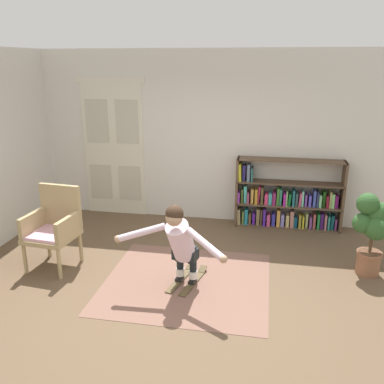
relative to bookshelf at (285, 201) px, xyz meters
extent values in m
plane|color=brown|center=(-1.31, -2.39, -0.46)|extent=(7.20, 7.20, 0.00)
cube|color=silver|center=(-1.31, 0.21, 0.99)|extent=(6.00, 0.10, 2.90)
cube|color=beige|center=(-3.30, 0.16, 0.71)|extent=(0.55, 0.04, 2.35)
cube|color=#BAB6A4|center=(-3.30, 0.14, 1.23)|extent=(0.41, 0.01, 0.76)
cube|color=#BAB6A4|center=(-3.30, 0.14, 0.12)|extent=(0.41, 0.01, 0.64)
cube|color=beige|center=(-2.75, 0.16, 0.71)|extent=(0.55, 0.04, 2.35)
cube|color=#BAB6A4|center=(-2.75, 0.14, 1.23)|extent=(0.41, 0.01, 0.76)
cube|color=#BAB6A4|center=(-2.75, 0.14, 0.12)|extent=(0.41, 0.01, 0.64)
cube|color=beige|center=(-3.03, 0.16, 1.94)|extent=(1.22, 0.04, 0.10)
cube|color=brown|center=(-1.26, -2.12, -0.46)|extent=(2.08, 1.93, 0.01)
cube|color=brown|center=(-0.80, 0.00, 0.12)|extent=(0.04, 0.30, 1.17)
cube|color=brown|center=(0.91, 0.00, 0.12)|extent=(0.04, 0.30, 1.17)
cube|color=brown|center=(0.05, 0.00, -0.45)|extent=(1.71, 0.30, 0.02)
cube|color=brown|center=(0.05, 0.00, -0.07)|extent=(1.71, 0.30, 0.02)
cube|color=brown|center=(0.05, 0.00, 0.32)|extent=(1.71, 0.30, 0.02)
cube|color=brown|center=(0.05, 0.00, 0.70)|extent=(1.71, 0.30, 0.02)
cube|color=tan|center=(-0.76, -0.01, -0.31)|extent=(0.07, 0.21, 0.27)
cube|color=olive|center=(-0.68, 0.00, -0.33)|extent=(0.03, 0.18, 0.23)
cube|color=teal|center=(-0.63, -0.02, -0.31)|extent=(0.05, 0.18, 0.27)
cube|color=brown|center=(-0.57, 0.02, -0.35)|extent=(0.04, 0.16, 0.19)
cube|color=#6122C7|center=(-0.50, 0.02, -0.35)|extent=(0.04, 0.15, 0.19)
cube|color=brown|center=(-0.43, -0.01, -0.30)|extent=(0.06, 0.16, 0.29)
cube|color=brown|center=(-0.38, 0.00, -0.30)|extent=(0.03, 0.14, 0.28)
cube|color=#441F9A|center=(-0.32, -0.01, -0.30)|extent=(0.05, 0.21, 0.29)
cube|color=#CD4688|center=(-0.25, -0.01, -0.34)|extent=(0.05, 0.18, 0.20)
cube|color=#3735B1|center=(-0.17, 0.01, -0.34)|extent=(0.05, 0.18, 0.21)
cube|color=gold|center=(-0.09, -0.01, -0.30)|extent=(0.05, 0.20, 0.29)
cube|color=#817CCD|center=(-0.02, 0.01, -0.34)|extent=(0.05, 0.19, 0.21)
cube|color=#CDB976|center=(0.06, 0.01, -0.34)|extent=(0.05, 0.20, 0.20)
cube|color=tan|center=(0.13, 0.02, -0.30)|extent=(0.07, 0.23, 0.29)
cube|color=navy|center=(0.19, 0.00, -0.35)|extent=(0.05, 0.17, 0.18)
cube|color=olive|center=(0.27, -0.01, -0.33)|extent=(0.04, 0.19, 0.23)
cube|color=gold|center=(0.32, -0.01, -0.34)|extent=(0.03, 0.19, 0.20)
cube|color=#BFD283|center=(0.38, 0.01, -0.32)|extent=(0.04, 0.14, 0.25)
cube|color=#77458D|center=(0.44, -0.01, -0.34)|extent=(0.04, 0.20, 0.20)
cube|color=#B45D55|center=(0.50, 0.02, -0.32)|extent=(0.04, 0.20, 0.25)
cube|color=#22803A|center=(0.56, 0.01, -0.31)|extent=(0.04, 0.23, 0.27)
cube|color=#58258F|center=(0.62, 0.01, -0.31)|extent=(0.05, 0.15, 0.26)
cube|color=#B26F79|center=(0.68, -0.02, -0.31)|extent=(0.03, 0.21, 0.27)
cube|color=teal|center=(0.73, -0.01, -0.32)|extent=(0.03, 0.19, 0.24)
cube|color=#13535C|center=(0.79, 0.02, -0.32)|extent=(0.06, 0.18, 0.25)
cube|color=#753881|center=(0.84, 0.00, -0.35)|extent=(0.03, 0.17, 0.19)
cube|color=#AD45D6|center=(-0.77, -0.02, 0.03)|extent=(0.03, 0.20, 0.19)
cube|color=#3E5220|center=(-0.71, 0.00, 0.06)|extent=(0.03, 0.20, 0.24)
cube|color=#48BCB0|center=(-0.66, -0.01, 0.09)|extent=(0.06, 0.15, 0.30)
cube|color=#8A3758|center=(-0.61, -0.02, 0.04)|extent=(0.03, 0.24, 0.19)
cube|color=gold|center=(-0.54, 0.01, 0.07)|extent=(0.04, 0.22, 0.25)
cube|color=#B48427|center=(-0.48, -0.01, 0.07)|extent=(0.05, 0.21, 0.25)
cube|color=#CE2E67|center=(-0.44, 0.02, 0.09)|extent=(0.05, 0.16, 0.29)
cube|color=brown|center=(-0.38, -0.01, 0.08)|extent=(0.04, 0.16, 0.28)
cube|color=#CB3566|center=(-0.31, -0.01, 0.03)|extent=(0.06, 0.20, 0.19)
cube|color=teal|center=(-0.24, 0.01, 0.04)|extent=(0.05, 0.23, 0.20)
cube|color=#7C2158|center=(-0.18, -0.02, 0.05)|extent=(0.05, 0.24, 0.22)
cube|color=#38762C|center=(-0.12, -0.01, 0.09)|extent=(0.04, 0.21, 0.29)
cube|color=teal|center=(-0.08, 0.01, 0.08)|extent=(0.03, 0.22, 0.27)
cube|color=#A4209E|center=(-0.01, -0.02, 0.04)|extent=(0.04, 0.23, 0.21)
cube|color=#80A86B|center=(0.02, -0.01, 0.07)|extent=(0.03, 0.23, 0.25)
cube|color=#12692C|center=(0.07, 0.01, 0.04)|extent=(0.06, 0.23, 0.20)
cube|color=#216370|center=(0.13, -0.01, 0.08)|extent=(0.04, 0.23, 0.27)
cube|color=#3C6263|center=(0.19, 0.02, 0.05)|extent=(0.03, 0.20, 0.21)
cube|color=#C04871|center=(0.24, -0.02, 0.06)|extent=(0.05, 0.17, 0.23)
cube|color=#73D4B6|center=(0.28, 0.00, 0.07)|extent=(0.03, 0.17, 0.26)
cube|color=#6D44A6|center=(0.33, 0.01, 0.04)|extent=(0.03, 0.18, 0.20)
cube|color=#564DD0|center=(0.40, 0.01, 0.04)|extent=(0.04, 0.22, 0.19)
cube|color=#3F52AE|center=(0.47, 0.01, 0.08)|extent=(0.04, 0.19, 0.28)
cube|color=navy|center=(0.52, 0.01, 0.07)|extent=(0.03, 0.22, 0.25)
cube|color=#7CD095|center=(0.56, -0.02, 0.04)|extent=(0.04, 0.18, 0.21)
cube|color=#1A4D15|center=(0.62, 0.02, 0.08)|extent=(0.05, 0.16, 0.27)
cube|color=maroon|center=(0.67, -0.01, 0.04)|extent=(0.05, 0.20, 0.20)
cube|color=tan|center=(0.72, 0.01, 0.08)|extent=(0.03, 0.22, 0.28)
cube|color=#81CB73|center=(0.76, -0.01, 0.06)|extent=(0.05, 0.16, 0.24)
cube|color=#6B1566|center=(0.82, 0.00, 0.05)|extent=(0.05, 0.18, 0.21)
cube|color=gold|center=(-0.76, -0.02, 0.47)|extent=(0.06, 0.23, 0.30)
cube|color=navy|center=(-0.70, 0.02, 0.46)|extent=(0.05, 0.17, 0.26)
cube|color=slate|center=(-0.62, -0.02, 0.47)|extent=(0.04, 0.19, 0.29)
cube|color=#225556|center=(-0.56, -0.01, 0.44)|extent=(0.03, 0.24, 0.22)
cylinder|color=tan|center=(-3.40, -2.28, -0.25)|extent=(0.05, 0.05, 0.42)
cylinder|color=tan|center=(-2.89, -2.33, -0.25)|extent=(0.05, 0.05, 0.42)
cylinder|color=tan|center=(-3.35, -1.76, -0.25)|extent=(0.05, 0.05, 0.42)
cylinder|color=tan|center=(-2.84, -1.81, -0.25)|extent=(0.05, 0.05, 0.42)
cube|color=tan|center=(-3.12, -2.04, -0.01)|extent=(0.66, 0.66, 0.06)
cube|color=#DEA6BD|center=(-3.12, -2.04, 0.04)|extent=(0.59, 0.59, 0.04)
cube|color=tan|center=(-3.09, -1.78, 0.34)|extent=(0.60, 0.12, 0.60)
cube|color=tan|center=(-3.39, -2.02, 0.16)|extent=(0.12, 0.56, 0.28)
cube|color=tan|center=(-2.85, -2.07, 0.16)|extent=(0.12, 0.56, 0.28)
cylinder|color=brown|center=(1.05, -1.46, -0.31)|extent=(0.30, 0.30, 0.31)
cylinder|color=brown|center=(1.05, -1.46, -0.17)|extent=(0.32, 0.32, 0.04)
cylinder|color=#4C3823|center=(1.05, -1.46, 0.03)|extent=(0.04, 0.04, 0.36)
sphere|color=#2C5526|center=(0.93, -1.43, 0.23)|extent=(0.27, 0.27, 0.27)
sphere|color=#2C5526|center=(0.97, -1.38, 0.48)|extent=(0.29, 0.29, 0.29)
sphere|color=#2C5526|center=(1.17, -1.38, 0.38)|extent=(0.27, 0.27, 0.27)
sphere|color=#2C5526|center=(1.09, -1.46, 0.19)|extent=(0.33, 0.33, 0.33)
sphere|color=#2C5526|center=(1.09, -1.39, 0.35)|extent=(0.27, 0.27, 0.27)
cube|color=brown|center=(-1.35, -2.10, -0.45)|extent=(0.24, 0.71, 0.01)
cube|color=brown|center=(-1.28, -1.78, -0.42)|extent=(0.11, 0.13, 0.06)
cube|color=black|center=(-1.35, -2.12, -0.43)|extent=(0.11, 0.13, 0.04)
cube|color=brown|center=(-1.17, -2.14, -0.45)|extent=(0.24, 0.71, 0.01)
cube|color=brown|center=(-1.10, -1.82, -0.42)|extent=(0.11, 0.13, 0.06)
cube|color=black|center=(-1.18, -2.16, -0.43)|extent=(0.11, 0.13, 0.04)
cylinder|color=white|center=(-1.35, -2.10, -0.34)|extent=(0.13, 0.13, 0.10)
cylinder|color=black|center=(-1.35, -2.10, -0.14)|extent=(0.11, 0.11, 0.30)
cylinder|color=black|center=(-1.36, -2.13, -0.04)|extent=(0.13, 0.13, 0.22)
cylinder|color=white|center=(-1.17, -2.14, -0.34)|extent=(0.13, 0.13, 0.10)
cylinder|color=black|center=(-1.17, -2.14, -0.14)|extent=(0.11, 0.11, 0.30)
cylinder|color=black|center=(-1.18, -2.17, -0.04)|extent=(0.13, 0.13, 0.22)
cube|color=black|center=(-1.27, -2.15, -0.05)|extent=(0.33, 0.24, 0.14)
cylinder|color=silver|center=(-1.30, -2.27, 0.18)|extent=(0.38, 0.54, 0.59)
sphere|color=tan|center=(-1.34, -2.45, 0.54)|extent=(0.24, 0.24, 0.20)
sphere|color=#382619|center=(-1.34, -2.44, 0.58)|extent=(0.25, 0.25, 0.21)
cylinder|color=silver|center=(-1.74, -2.41, 0.31)|extent=(0.58, 0.20, 0.23)
sphere|color=tan|center=(-2.02, -2.47, 0.23)|extent=(0.11, 0.11, 0.09)
cylinder|color=silver|center=(-0.96, -2.59, 0.31)|extent=(0.51, 0.42, 0.23)
sphere|color=tan|center=(-0.74, -2.76, 0.23)|extent=(0.11, 0.11, 0.09)
camera|label=1|loc=(-0.35, -6.70, 2.23)|focal=38.51mm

